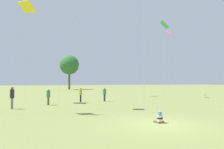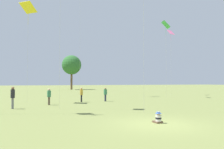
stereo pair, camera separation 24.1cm
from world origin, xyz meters
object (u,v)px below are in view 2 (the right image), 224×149
object	(u,v)px
seated_toddler	(158,118)
kite_1	(166,26)
person_standing_1	(49,95)
person_standing_0	(105,93)
person_standing_3	(81,93)
distant_tree_1	(72,65)
kite_6	(171,34)
person_standing_2	(13,95)
kite_0	(28,9)

from	to	relation	value
seated_toddler	kite_1	size ratio (longest dim) A/B	0.06
seated_toddler	person_standing_1	xyz separation A→B (m)	(-4.70, 11.71, 0.68)
person_standing_0	person_standing_3	size ratio (longest dim) A/B	0.98
person_standing_3	person_standing_0	bearing A→B (deg)	-130.37
distant_tree_1	kite_1	bearing A→B (deg)	-80.18
person_standing_0	person_standing_1	size ratio (longest dim) A/B	0.99
seated_toddler	kite_1	xyz separation A→B (m)	(12.09, 16.54, 10.17)
person_standing_0	kite_1	distance (m)	14.37
person_standing_1	kite_6	world-z (taller)	kite_6
seated_toddler	kite_6	world-z (taller)	kite_6
seated_toddler	person_standing_2	world-z (taller)	person_standing_2
person_standing_2	kite_6	bearing A→B (deg)	168.48
person_standing_2	distant_tree_1	bearing A→B (deg)	-143.58
person_standing_0	distant_tree_1	xyz separation A→B (m)	(3.70, 41.48, 6.42)
person_standing_1	distant_tree_1	bearing A→B (deg)	-37.57
kite_6	person_standing_2	bearing A→B (deg)	-125.05
person_standing_0	person_standing_3	bearing A→B (deg)	-39.76
person_standing_1	person_standing_2	size ratio (longest dim) A/B	0.87
kite_1	kite_0	bearing A→B (deg)	157.77
person_standing_0	kite_6	bearing A→B (deg)	168.84
person_standing_0	person_standing_1	world-z (taller)	person_standing_1
kite_0	seated_toddler	bearing A→B (deg)	-158.27
seated_toddler	distant_tree_1	distance (m)	55.79
kite_0	kite_1	size ratio (longest dim) A/B	0.96
person_standing_0	kite_0	world-z (taller)	kite_0
person_standing_0	distant_tree_1	world-z (taller)	distant_tree_1
person_standing_3	kite_6	xyz separation A→B (m)	(17.54, 7.74, 9.67)
person_standing_1	kite_0	distance (m)	9.87
person_standing_3	kite_6	size ratio (longest dim) A/B	0.14
seated_toddler	person_standing_3	world-z (taller)	person_standing_3
kite_1	person_standing_3	bearing A→B (deg)	164.87
seated_toddler	kite_6	size ratio (longest dim) A/B	0.05
seated_toddler	kite_0	xyz separation A→B (m)	(-6.70, 14.79, 9.85)
person_standing_2	kite_1	bearing A→B (deg)	161.81
kite_1	kite_6	distance (m)	6.53
person_standing_2	kite_0	size ratio (longest dim) A/B	0.17
person_standing_3	kite_0	size ratio (longest dim) A/B	0.15
seated_toddler	distant_tree_1	xyz separation A→B (m)	(5.42, 55.07, 7.09)
person_standing_0	person_standing_1	distance (m)	6.69
kite_0	person_standing_3	bearing A→B (deg)	-104.19
seated_toddler	kite_0	world-z (taller)	kite_0
person_standing_1	kite_6	xyz separation A→B (m)	(21.16, 9.67, 9.70)
kite_0	distant_tree_1	distance (m)	42.16
seated_toddler	person_standing_0	size ratio (longest dim) A/B	0.39
person_standing_0	person_standing_2	xyz separation A→B (m)	(-9.48, -3.98, 0.18)
person_standing_3	kite_0	xyz separation A→B (m)	(-5.62, 1.15, 9.14)
kite_0	kite_1	world-z (taller)	kite_1
person_standing_2	kite_0	distance (m)	10.43
seated_toddler	kite_0	distance (m)	18.99
kite_1	person_standing_2	bearing A→B (deg)	171.65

